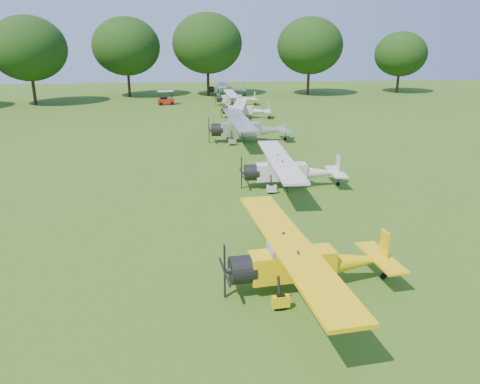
% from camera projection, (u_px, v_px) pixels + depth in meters
% --- Properties ---
extents(ground, '(160.00, 160.00, 0.00)m').
position_uv_depth(ground, '(284.00, 235.00, 23.05)').
color(ground, '#2D5314').
rests_on(ground, ground).
extents(tree_belt, '(137.36, 130.27, 14.52)m').
position_uv_depth(tree_belt, '(368.00, 66.00, 20.97)').
color(tree_belt, black).
rests_on(tree_belt, ground).
extents(aircraft_2, '(6.90, 10.97, 2.15)m').
position_uv_depth(aircraft_2, '(305.00, 259.00, 17.82)').
color(aircraft_2, yellow).
rests_on(aircraft_2, ground).
extents(aircraft_3, '(6.68, 10.60, 2.10)m').
position_uv_depth(aircraft_3, '(289.00, 169.00, 29.94)').
color(aircraft_3, silver).
rests_on(aircraft_3, ground).
extents(aircraft_4, '(7.52, 11.97, 2.36)m').
position_uv_depth(aircraft_4, '(246.00, 127.00, 42.87)').
color(aircraft_4, silver).
rests_on(aircraft_4, ground).
extents(aircraft_5, '(6.06, 9.60, 1.88)m').
position_uv_depth(aircraft_5, '(244.00, 109.00, 55.32)').
color(aircraft_5, silver).
rests_on(aircraft_5, ground).
extents(aircraft_6, '(5.92, 9.41, 1.86)m').
position_uv_depth(aircraft_6, '(235.00, 97.00, 65.62)').
color(aircraft_6, silver).
rests_on(aircraft_6, ground).
extents(aircraft_7, '(6.27, 9.99, 1.96)m').
position_uv_depth(aircraft_7, '(226.00, 88.00, 76.32)').
color(aircraft_7, silver).
rests_on(aircraft_7, ground).
extents(golf_cart, '(2.47, 1.78, 1.93)m').
position_uv_depth(golf_cart, '(165.00, 100.00, 66.22)').
color(golf_cart, '#B5250C').
rests_on(golf_cart, ground).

